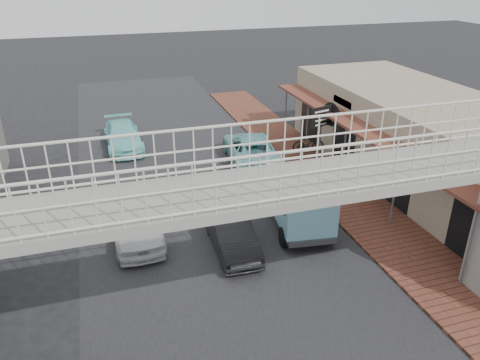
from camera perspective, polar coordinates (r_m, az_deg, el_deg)
ground at (r=16.35m, az=-1.00°, el=-11.13°), size 120.00×120.00×0.00m
road_strip at (r=16.34m, az=-1.00°, el=-11.11°), size 10.00×60.00×0.01m
sidewalk at (r=21.01m, az=13.84°, el=-2.90°), size 3.00×40.00×0.10m
shophouse_row at (r=23.47m, az=22.55°, el=4.12°), size 7.20×18.00×4.00m
footbridge at (r=11.43m, az=4.70°, el=-9.57°), size 16.40×2.40×6.34m
white_hatchback at (r=18.21m, az=-12.63°, el=-4.83°), size 1.83×4.47×1.52m
dark_sedan at (r=17.21m, az=-1.04°, el=-6.50°), size 1.48×3.94×1.29m
angkot_curb at (r=24.62m, az=1.33°, el=3.85°), size 3.10×5.55×1.47m
angkot_far at (r=27.36m, az=-14.07°, el=5.20°), size 2.03×4.77×1.37m
angkot_van at (r=18.46m, az=7.04°, el=-1.85°), size 2.49×4.55×2.13m
motorcycle_near at (r=22.57m, az=9.03°, el=0.97°), size 1.78×0.90×0.89m
motorcycle_far at (r=25.92m, az=8.34°, el=4.46°), size 1.82×0.77×1.06m
arrow_sign at (r=23.76m, az=11.42°, el=7.84°), size 2.02×1.34×3.34m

